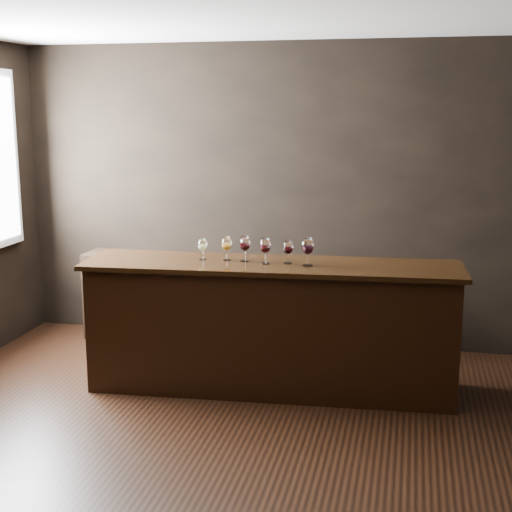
% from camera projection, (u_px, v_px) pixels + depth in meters
% --- Properties ---
extents(ground, '(5.00, 5.00, 0.00)m').
position_uv_depth(ground, '(217.00, 443.00, 4.79)').
color(ground, black).
rests_on(ground, ground).
extents(room_shell, '(5.02, 4.52, 2.81)m').
position_uv_depth(room_shell, '(184.00, 171.00, 4.58)').
color(room_shell, black).
rests_on(room_shell, ground).
extents(bar_counter, '(2.87, 0.81, 0.99)m').
position_uv_depth(bar_counter, '(271.00, 329.00, 5.62)').
color(bar_counter, black).
rests_on(bar_counter, ground).
extents(bar_top, '(2.97, 0.88, 0.04)m').
position_uv_depth(bar_top, '(271.00, 265.00, 5.51)').
color(bar_top, black).
rests_on(bar_top, bar_counter).
extents(back_bar_shelf, '(2.31, 0.40, 0.83)m').
position_uv_depth(back_bar_shelf, '(203.00, 299.00, 6.79)').
color(back_bar_shelf, black).
rests_on(back_bar_shelf, ground).
extents(glass_white, '(0.07, 0.07, 0.17)m').
position_uv_depth(glass_white, '(203.00, 245.00, 5.61)').
color(glass_white, white).
rests_on(glass_white, bar_top).
extents(glass_amber, '(0.08, 0.08, 0.19)m').
position_uv_depth(glass_amber, '(227.00, 244.00, 5.59)').
color(glass_amber, white).
rests_on(glass_amber, bar_top).
extents(glass_red_a, '(0.08, 0.08, 0.20)m').
position_uv_depth(glass_red_a, '(245.00, 244.00, 5.56)').
color(glass_red_a, white).
rests_on(glass_red_a, bar_top).
extents(glass_red_b, '(0.09, 0.09, 0.20)m').
position_uv_depth(glass_red_b, '(265.00, 246.00, 5.47)').
color(glass_red_b, white).
rests_on(glass_red_b, bar_top).
extents(glass_red_c, '(0.08, 0.08, 0.18)m').
position_uv_depth(glass_red_c, '(288.00, 248.00, 5.47)').
color(glass_red_c, white).
rests_on(glass_red_c, bar_top).
extents(glass_red_d, '(0.09, 0.09, 0.22)m').
position_uv_depth(glass_red_d, '(308.00, 247.00, 5.39)').
color(glass_red_d, white).
rests_on(glass_red_d, bar_top).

